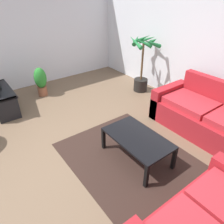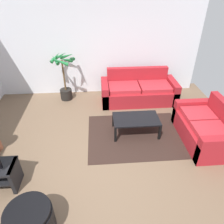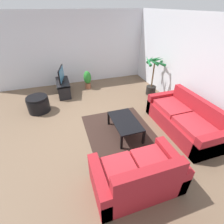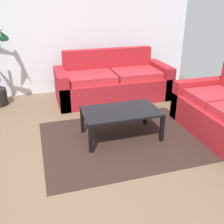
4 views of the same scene
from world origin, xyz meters
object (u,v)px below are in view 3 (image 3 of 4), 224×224
object	(u,v)px
couch_main	(183,120)
coffee_table	(125,122)
couch_loveseat	(137,176)
potted_plant_small	(87,79)
tv_stand	(63,86)
potted_palm	(153,77)
tv	(61,74)
ottoman	(38,104)

from	to	relation	value
couch_main	coffee_table	world-z (taller)	couch_main
couch_loveseat	potted_plant_small	bearing A→B (deg)	179.81
couch_loveseat	potted_plant_small	xyz separation A→B (m)	(-4.51, 0.02, 0.08)
tv_stand	coffee_table	bearing A→B (deg)	24.63
potted_palm	potted_plant_small	size ratio (longest dim) A/B	1.98
tv_stand	coffee_table	xyz separation A→B (m)	(2.83, 1.30, 0.04)
tv	coffee_table	distance (m)	3.13
couch_main	potted_plant_small	bearing A→B (deg)	-151.26
couch_loveseat	tv	size ratio (longest dim) A/B	1.87
tv_stand	tv	bearing A→B (deg)	77.73
potted_palm	coffee_table	bearing A→B (deg)	-44.92
coffee_table	ottoman	distance (m)	2.83
ottoman	tv	bearing A→B (deg)	139.03
potted_palm	tv	bearing A→B (deg)	-109.08
tv_stand	potted_palm	bearing A→B (deg)	70.93
tv_stand	couch_main	bearing A→B (deg)	41.44
couch_main	ottoman	size ratio (longest dim) A/B	3.25
coffee_table	tv	bearing A→B (deg)	-155.41
couch_loveseat	tv	xyz separation A→B (m)	(-4.31, -0.93, 0.46)
couch_main	coffee_table	bearing A→B (deg)	-102.75
tv	potted_palm	size ratio (longest dim) A/B	0.60
potted_plant_small	ottoman	bearing A→B (deg)	-56.72
couch_main	tv	distance (m)	4.24
couch_main	coffee_table	xyz separation A→B (m)	(-0.34, -1.50, 0.05)
ottoman	potted_plant_small	bearing A→B (deg)	123.28
ottoman	potted_palm	bearing A→B (deg)	88.77
tv	ottoman	size ratio (longest dim) A/B	1.27
tv	potted_plant_small	world-z (taller)	tv
couch_main	potted_palm	xyz separation A→B (m)	(-2.11, 0.27, 0.35)
potted_plant_small	ottoman	size ratio (longest dim) A/B	1.07
coffee_table	potted_palm	size ratio (longest dim) A/B	0.75
potted_palm	ottoman	size ratio (longest dim) A/B	2.12
couch_main	couch_loveseat	bearing A→B (deg)	-58.46
couch_loveseat	potted_plant_small	distance (m)	4.51
couch_loveseat	coffee_table	distance (m)	1.53
couch_main	tv_stand	world-z (taller)	couch_main
couch_loveseat	tv_stand	xyz separation A→B (m)	(-4.31, -0.93, 0.02)
potted_palm	ottoman	world-z (taller)	potted_palm
couch_main	couch_loveseat	world-z (taller)	same
tv_stand	potted_plant_small	xyz separation A→B (m)	(-0.20, 0.95, 0.06)
tv_stand	ottoman	xyz separation A→B (m)	(0.97, -0.84, -0.07)
couch_main	coffee_table	distance (m)	1.54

